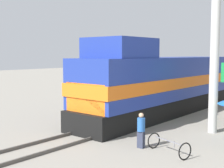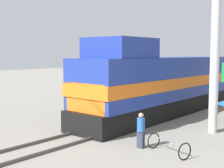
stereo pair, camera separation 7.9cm
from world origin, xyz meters
TOP-DOWN VIEW (x-y plane):
  - ground_plane at (0.00, 0.00)m, footprint 120.00×120.00m
  - rail_near at (-0.72, 0.00)m, footprint 0.08×30.22m
  - rail_far at (0.72, 0.00)m, footprint 0.08×30.22m
  - locomotive at (0.00, 3.92)m, footprint 3.18×15.77m
  - utility_pole at (4.60, 1.64)m, footprint 1.80×0.46m
  - person_bystander at (3.27, -3.00)m, footprint 0.34×0.34m
  - bicycle at (4.62, -2.95)m, footprint 1.98×1.20m

SIDE VIEW (x-z plane):
  - ground_plane at x=0.00m, z-range 0.00..0.00m
  - rail_near at x=-0.72m, z-range 0.00..0.15m
  - rail_far at x=0.72m, z-range 0.00..0.15m
  - bicycle at x=4.62m, z-range 0.01..0.71m
  - person_bystander at x=3.27m, z-range 0.06..1.61m
  - locomotive at x=0.00m, z-range -0.38..4.61m
  - utility_pole at x=4.60m, z-range 0.05..11.97m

